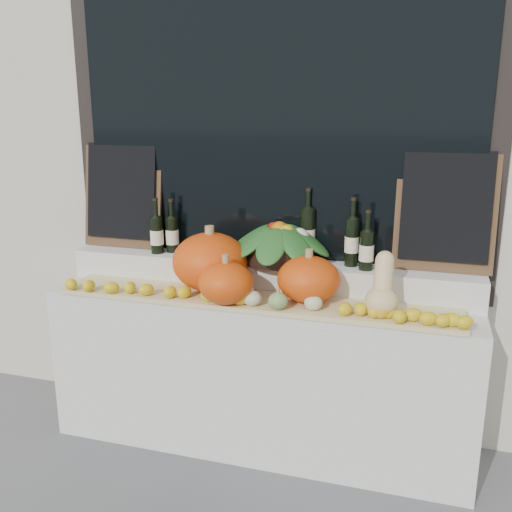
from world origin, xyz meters
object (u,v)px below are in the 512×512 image
Objects in this scene: butternut_squash at (382,290)px; produce_bowl at (279,242)px; wine_bottle_tall at (307,234)px; pumpkin_right at (308,279)px; pumpkin_left at (210,262)px.

produce_bowl is at bearing 152.87° from butternut_squash.
produce_bowl reaches higher than butternut_squash.
butternut_squash is 0.61m from wine_bottle_tall.
pumpkin_right is 1.08× the size of butternut_squash.
wine_bottle_tall is (0.47, 0.26, 0.13)m from pumpkin_left.
pumpkin_left reaches higher than pumpkin_right.
pumpkin_left is 1.37× the size of butternut_squash.
wine_bottle_tall is (0.14, 0.08, 0.04)m from produce_bowl.
butternut_squash is at bearing -40.55° from wine_bottle_tall.
pumpkin_right is 0.54× the size of produce_bowl.
pumpkin_right is 0.35m from wine_bottle_tall.
pumpkin_left is 1.27× the size of pumpkin_right.
pumpkin_left reaches higher than butternut_squash.
butternut_squash is at bearing -12.20° from pumpkin_right.
wine_bottle_tall reaches higher than butternut_squash.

